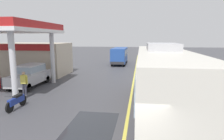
{
  "coord_description": "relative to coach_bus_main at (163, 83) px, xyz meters",
  "views": [
    {
      "loc": [
        0.56,
        -4.14,
        3.98
      ],
      "look_at": [
        -1.5,
        10.0,
        1.6
      ],
      "focal_mm": 31.28,
      "sensor_mm": 36.0,
      "label": 1
    }
  ],
  "objects": [
    {
      "name": "wet_puddle_patch",
      "position": [
        -3.28,
        -2.89,
        -1.72
      ],
      "size": [
        2.18,
        5.78,
        0.01
      ],
      "primitive_type": "cube",
      "color": "#26282D",
      "rests_on": "ground"
    },
    {
      "name": "motorcycle_parked_forecourt",
      "position": [
        -8.02,
        -0.14,
        -1.28
      ],
      "size": [
        0.55,
        1.8,
        0.92
      ],
      "color": "black",
      "rests_on": "ground"
    },
    {
      "name": "ground",
      "position": [
        -1.72,
        14.34,
        -1.72
      ],
      "size": [
        120.0,
        120.0,
        0.0
      ],
      "primitive_type": "plane",
      "color": "#424247"
    },
    {
      "name": "coach_bus_main",
      "position": [
        0.0,
        0.0,
        0.0
      ],
      "size": [
        2.6,
        11.04,
        3.69
      ],
      "color": "silver",
      "rests_on": "ground"
    },
    {
      "name": "gas_station_roadside",
      "position": [
        -12.49,
        7.81,
        0.91
      ],
      "size": [
        9.1,
        11.95,
        5.1
      ],
      "color": "#B21E1E",
      "rests_on": "ground"
    },
    {
      "name": "pedestrian_near_pump",
      "position": [
        -9.13,
        2.41,
        -0.79
      ],
      "size": [
        0.55,
        0.22,
        1.66
      ],
      "color": "#33333F",
      "rests_on": "ground"
    },
    {
      "name": "car_trailing_behind_bus",
      "position": [
        0.29,
        14.68,
        -0.71
      ],
      "size": [
        1.7,
        4.2,
        1.82
      ],
      "color": "#B2B2B7",
      "rests_on": "ground"
    },
    {
      "name": "car_at_pump",
      "position": [
        -10.12,
        4.79,
        -0.71
      ],
      "size": [
        1.7,
        4.2,
        1.82
      ],
      "color": "#B2B2B7",
      "rests_on": "ground"
    },
    {
      "name": "minibus_opposing_lane",
      "position": [
        -4.26,
        19.39,
        -0.25
      ],
      "size": [
        2.04,
        6.13,
        2.44
      ],
      "color": "#264C9E",
      "rests_on": "ground"
    },
    {
      "name": "lane_divider_stripe",
      "position": [
        -1.72,
        9.34,
        -1.72
      ],
      "size": [
        0.16,
        50.0,
        0.01
      ],
      "primitive_type": "cube",
      "color": "#D8CC4C",
      "rests_on": "ground"
    }
  ]
}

